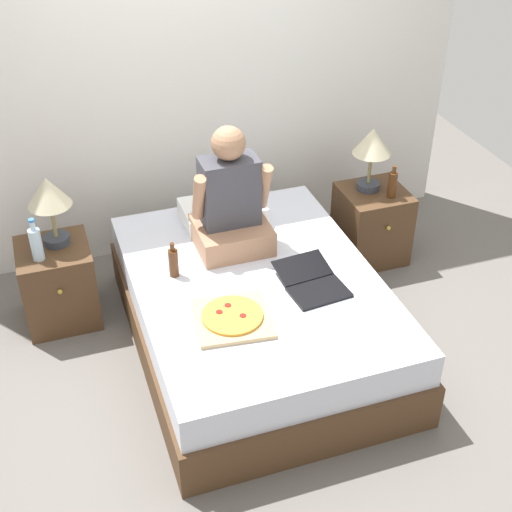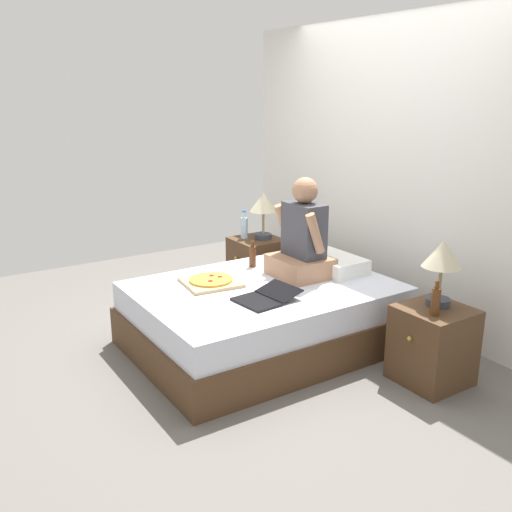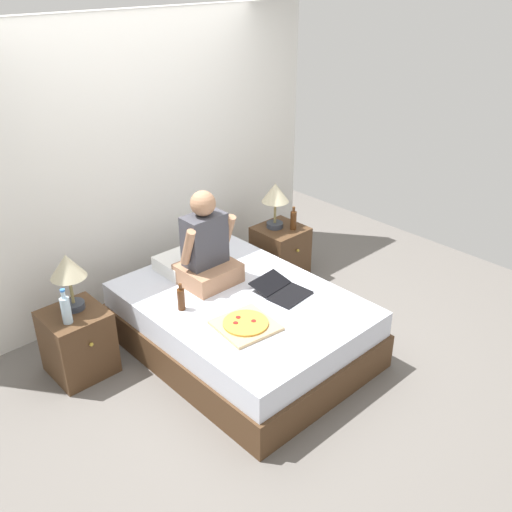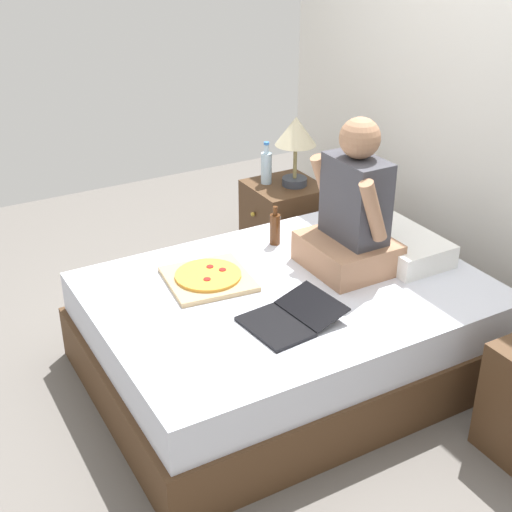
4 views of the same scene
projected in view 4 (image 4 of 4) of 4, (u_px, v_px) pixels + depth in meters
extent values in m
plane|color=#66605B|center=(287.00, 369.00, 3.70)|extent=(5.81, 5.81, 0.00)
cube|color=silver|center=(507.00, 98.00, 3.71)|extent=(3.81, 0.12, 2.50)
cube|color=#4C331E|center=(287.00, 346.00, 3.64)|extent=(1.41, 1.93, 0.28)
cube|color=silver|center=(288.00, 305.00, 3.53)|extent=(1.37, 1.87, 0.21)
cube|color=#4C331E|center=(284.00, 222.00, 4.71)|extent=(0.44, 0.44, 0.53)
sphere|color=gold|center=(253.00, 214.00, 4.55)|extent=(0.03, 0.03, 0.03)
cylinder|color=#333842|center=(295.00, 181.00, 4.56)|extent=(0.16, 0.16, 0.05)
cylinder|color=olive|center=(295.00, 161.00, 4.50)|extent=(0.02, 0.02, 0.22)
cone|color=beige|center=(296.00, 131.00, 4.41)|extent=(0.26, 0.26, 0.18)
cylinder|color=silver|center=(266.00, 168.00, 4.56)|extent=(0.07, 0.07, 0.20)
cylinder|color=silver|center=(266.00, 149.00, 4.50)|extent=(0.03, 0.03, 0.06)
cylinder|color=blue|center=(267.00, 143.00, 4.48)|extent=(0.04, 0.03, 0.02)
cube|color=white|center=(400.00, 245.00, 3.75)|extent=(0.52, 0.34, 0.12)
cube|color=#A37556|center=(347.00, 253.00, 3.62)|extent=(0.44, 0.40, 0.16)
cube|color=#3F3F47|center=(356.00, 199.00, 3.50)|extent=(0.34, 0.20, 0.42)
sphere|color=#A37556|center=(360.00, 138.00, 3.36)|extent=(0.20, 0.20, 0.20)
cylinder|color=#A37556|center=(324.00, 184.00, 3.63)|extent=(0.07, 0.18, 0.32)
cylinder|color=#A37556|center=(373.00, 211.00, 3.32)|extent=(0.07, 0.18, 0.32)
cube|color=black|center=(275.00, 327.00, 3.14)|extent=(0.34, 0.25, 0.02)
cube|color=black|center=(312.00, 306.00, 3.23)|extent=(0.33, 0.23, 0.06)
cube|color=tan|center=(208.00, 279.00, 3.52)|extent=(0.44, 0.44, 0.02)
cylinder|color=gold|center=(208.00, 275.00, 3.51)|extent=(0.33, 0.33, 0.02)
cylinder|color=maroon|center=(210.00, 266.00, 3.57)|extent=(0.04, 0.04, 0.00)
cylinder|color=maroon|center=(207.00, 279.00, 3.45)|extent=(0.04, 0.04, 0.00)
cylinder|color=maroon|center=(223.00, 270.00, 3.54)|extent=(0.04, 0.04, 0.00)
cylinder|color=#4C2811|center=(275.00, 229.00, 3.86)|extent=(0.06, 0.06, 0.17)
cylinder|color=#4C2811|center=(275.00, 211.00, 3.81)|extent=(0.03, 0.03, 0.05)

